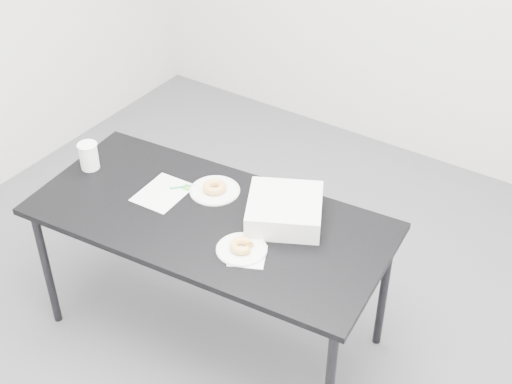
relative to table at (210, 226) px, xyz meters
The scene contains 13 objects.
floor 0.73m from the table, 83.06° to the left, with size 4.00×4.00×0.00m, color #4E4E53.
table is the anchor object (origin of this frame).
scorecard 0.30m from the table, behind, with size 0.21×0.27×0.00m, color white.
logo_patch 0.26m from the table, 152.03° to the left, with size 0.04×0.04×0.00m, color green.
pen 0.27m from the table, 156.22° to the left, with size 0.01×0.01×0.12m, color #0C8D56.
napkin 0.34m from the table, 23.24° to the right, with size 0.16×0.16×0.00m, color white.
plate_near 0.29m from the table, 23.53° to the right, with size 0.22×0.22×0.01m, color white.
donut_near 0.30m from the table, 23.53° to the right, with size 0.11×0.11×0.04m, color gold.
plate_far 0.21m from the table, 118.32° to the left, with size 0.25×0.25×0.01m, color white.
donut_far 0.21m from the table, 118.32° to the left, with size 0.12×0.12×0.04m, color gold.
coffee_cup 0.75m from the table, behind, with size 0.09×0.09×0.14m, color white.
cup_lid 0.45m from the table, 52.44° to the left, with size 0.09×0.09×0.01m, color white.
bakery_box 0.37m from the table, 29.71° to the left, with size 0.33×0.33×0.11m, color silver.
Camera 1 is at (1.59, -2.20, 2.84)m, focal length 50.00 mm.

